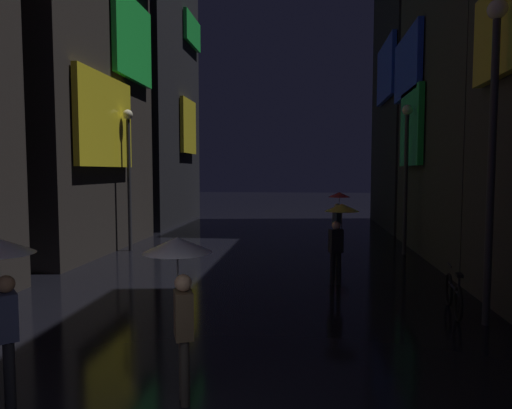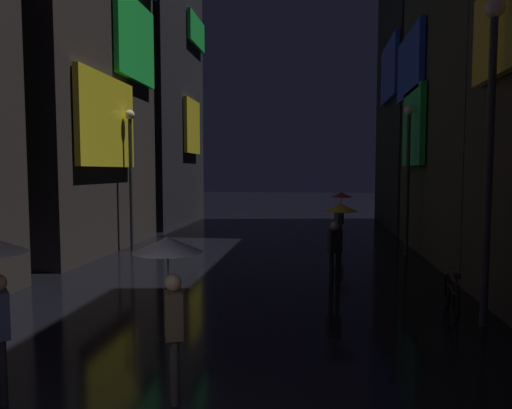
% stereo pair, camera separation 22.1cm
% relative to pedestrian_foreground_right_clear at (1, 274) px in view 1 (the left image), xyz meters
% --- Properties ---
extents(building_left_mid, '(4.25, 8.01, 15.02)m').
position_rel_pedestrian_foreground_right_clear_xyz_m(building_left_mid, '(-5.17, 10.93, 5.85)').
color(building_left_mid, '#2D2826').
rests_on(building_left_mid, ground).
extents(building_left_far, '(4.25, 8.17, 20.55)m').
position_rel_pedestrian_foreground_right_clear_xyz_m(building_left_far, '(-5.18, 20.01, 8.61)').
color(building_left_far, black).
rests_on(building_left_far, ground).
extents(building_right_mid, '(4.25, 8.46, 16.20)m').
position_rel_pedestrian_foreground_right_clear_xyz_m(building_right_mid, '(9.78, 11.16, 6.43)').
color(building_right_mid, '#33302D').
rests_on(building_right_mid, ground).
extents(pedestrian_foreground_right_clear, '(0.90, 0.90, 2.12)m').
position_rel_pedestrian_foreground_right_clear_xyz_m(pedestrian_foreground_right_clear, '(0.00, 0.00, 0.00)').
color(pedestrian_foreground_right_clear, black).
rests_on(pedestrian_foreground_right_clear, ground).
extents(pedestrian_near_crossing_clear, '(0.90, 0.90, 2.12)m').
position_rel_pedestrian_foreground_right_clear_xyz_m(pedestrian_near_crossing_clear, '(2.22, 0.34, 0.00)').
color(pedestrian_near_crossing_clear, '#38332D').
rests_on(pedestrian_near_crossing_clear, ground).
extents(pedestrian_midstreet_left_red, '(0.90, 0.90, 2.12)m').
position_rel_pedestrian_foreground_right_clear_xyz_m(pedestrian_midstreet_left_red, '(5.11, 13.26, 0.00)').
color(pedestrian_midstreet_left_red, black).
rests_on(pedestrian_midstreet_left_red, ground).
extents(pedestrian_far_right_yellow, '(0.90, 0.90, 2.12)m').
position_rel_pedestrian_foreground_right_clear_xyz_m(pedestrian_far_right_yellow, '(4.70, 6.70, 0.00)').
color(pedestrian_far_right_yellow, black).
rests_on(pedestrian_far_right_yellow, ground).
extents(bicycle_parked_at_storefront, '(0.30, 1.81, 0.96)m').
position_rel_pedestrian_foreground_right_clear_xyz_m(bicycle_parked_at_storefront, '(6.90, 4.45, -1.28)').
color(bicycle_parked_at_storefront, black).
rests_on(bicycle_parked_at_storefront, ground).
extents(streetlamp_right_near, '(0.36, 0.36, 6.13)m').
position_rel_pedestrian_foreground_right_clear_xyz_m(streetlamp_right_near, '(7.30, 3.78, 2.11)').
color(streetlamp_right_near, '#2D2D33').
rests_on(streetlamp_right_near, ground).
extents(streetlamp_right_far, '(0.36, 0.36, 5.28)m').
position_rel_pedestrian_foreground_right_clear_xyz_m(streetlamp_right_far, '(7.30, 11.30, 1.65)').
color(streetlamp_right_far, '#2D2D33').
rests_on(streetlamp_right_far, ground).
extents(streetlamp_left_far, '(0.36, 0.36, 5.21)m').
position_rel_pedestrian_foreground_right_clear_xyz_m(streetlamp_left_far, '(-2.70, 10.92, 1.62)').
color(streetlamp_left_far, '#2D2D33').
rests_on(streetlamp_left_far, ground).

